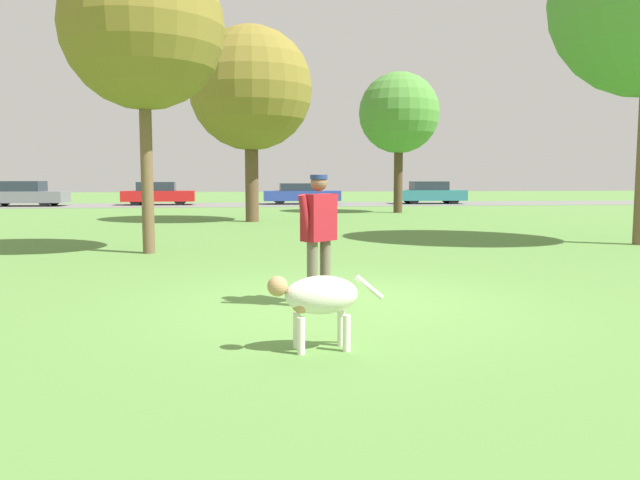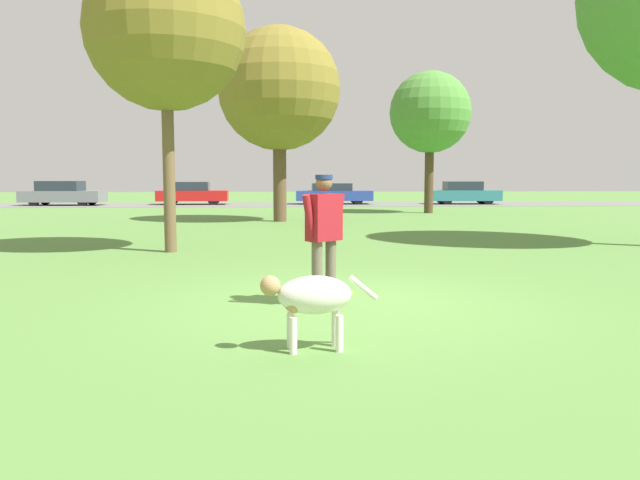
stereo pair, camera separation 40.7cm
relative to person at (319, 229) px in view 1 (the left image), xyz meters
name	(u,v)px [view 1 (the left image)]	position (x,y,z in m)	size (l,w,h in m)	color
ground_plane	(339,303)	(0.28, 0.14, -0.93)	(120.00, 120.00, 0.00)	#56843D
far_road_strip	(261,205)	(0.28, 28.26, -0.93)	(120.00, 6.00, 0.01)	slate
person	(319,229)	(0.00, 0.00, 0.00)	(0.58, 0.52, 1.59)	#665B4C
dog	(318,297)	(-0.26, -1.96, -0.45)	(1.08, 0.41, 0.69)	silver
frisbee	(336,292)	(0.34, 0.78, -0.93)	(0.24, 0.24, 0.02)	yellow
tree_mid_center	(251,89)	(-0.51, 14.61, 3.65)	(4.25, 4.25, 6.73)	brown
tree_far_right	(399,113)	(5.97, 19.39, 3.38)	(3.50, 3.50, 6.09)	#4C3826
tree_near_left	(143,28)	(-2.80, 5.65, 3.56)	(3.23, 3.23, 6.13)	brown
parked_car_grey	(23,194)	(-12.48, 27.87, -0.28)	(4.42, 1.93, 1.35)	slate
parked_car_red	(158,194)	(-5.49, 28.52, -0.30)	(4.02, 1.78, 1.29)	red
parked_car_blue	(301,194)	(2.59, 28.59, -0.33)	(4.42, 1.90, 1.21)	#284293
parked_car_teal	(430,193)	(10.16, 28.12, -0.29)	(4.00, 1.87, 1.32)	teal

